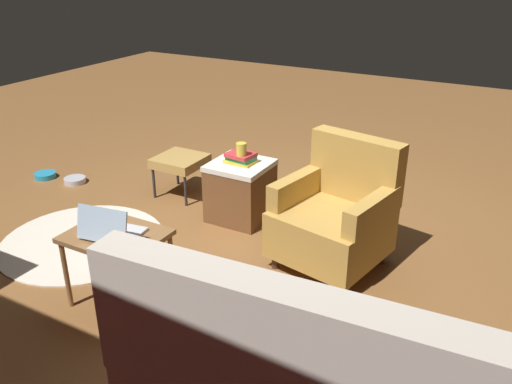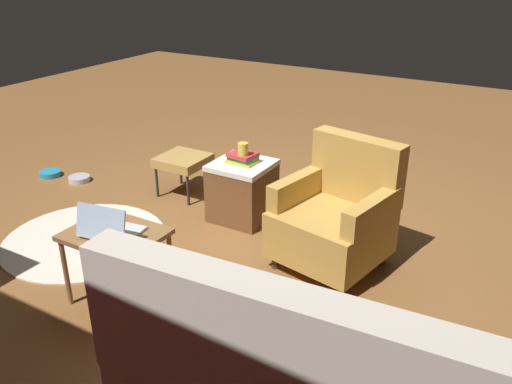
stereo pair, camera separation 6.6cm
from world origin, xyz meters
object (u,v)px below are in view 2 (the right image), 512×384
Objects in this scene: armchair at (336,216)px; book_stack_hamper at (243,158)px; pet_bowl_steel at (79,179)px; yellow_mug at (243,149)px; laptop at (109,228)px; wicker_hamper at (242,191)px; ottoman at (183,161)px; tv_remote at (237,156)px; laptop_desk at (115,241)px; pet_bowl_teal at (50,174)px.

book_stack_hamper is at bearing -17.05° from armchair.
yellow_mug is at bearing -176.72° from pet_bowl_steel.
laptop is 1.35m from yellow_mug.
ottoman is (0.69, -0.14, 0.07)m from wicker_hamper.
book_stack_hamper is (-0.00, -0.01, 0.28)m from wicker_hamper.
wicker_hamper is at bearing -46.95° from yellow_mug.
wicker_hamper is at bearing 142.54° from tv_remote.
yellow_mug is 1.87m from pet_bowl_steel.
book_stack_hamper is (0.91, -0.28, 0.16)m from armchair.
yellow_mug is at bearing -94.23° from laptop_desk.
laptop_desk is 2.80× the size of pet_bowl_steel.
book_stack_hamper is 0.13m from tv_remote.
book_stack_hamper is 0.58× the size of ottoman.
armchair reaches higher than wicker_hamper.
laptop_desk is 1.58× the size of laptop.
tv_remote is 0.62m from ottoman.
armchair is 3.73× the size of book_stack_hamper.
pet_bowl_steel is at bearing 4.59° from wicker_hamper.
yellow_mug is at bearing -14.97° from armchair.
pet_bowl_teal is (1.38, 0.32, -0.29)m from ottoman.
pet_bowl_steel is (1.67, -1.20, -0.40)m from laptop_desk.
pet_bowl_steel and pet_bowl_teal have the same top height.
yellow_mug is at bearing 166.56° from ottoman.
book_stack_hamper is (-0.06, -1.39, -0.01)m from laptop.
tv_remote reaches higher than laptop_desk.
tv_remote reaches higher than pet_bowl_steel.
yellow_mug is 0.62× the size of tv_remote.
yellow_mug is (0.88, -0.23, 0.25)m from armchair.
tv_remote is (0.10, -0.07, -0.03)m from book_stack_hamper.
laptop is 1.77× the size of pet_bowl_steel.
wicker_hamper reaches higher than ottoman.
book_stack_hamper reaches higher than ottoman.
book_stack_hamper is at bearing -54.25° from yellow_mug.
tv_remote is at bearing 174.59° from ottoman.
laptop_desk is (0.97, 1.07, 0.06)m from armchair.
laptop is 1.47m from tv_remote.
tv_remote is 0.80× the size of pet_bowl_teal.
tv_remote is (0.14, -0.12, -0.12)m from yellow_mug.
armchair is at bearing 162.95° from book_stack_hamper.
tv_remote is at bearing -88.44° from laptop_desk.
wicker_hamper is at bearing 168.88° from ottoman.
ottoman is (0.73, -0.17, -0.30)m from yellow_mug.
yellow_mug reaches higher than pet_bowl_teal.
laptop reaches higher than wicker_hamper.
laptop is 1.77× the size of pet_bowl_teal.
armchair is 1.45m from laptop_desk.
ottoman is at bearing -165.17° from pet_bowl_steel.
yellow_mug is 0.50× the size of pet_bowl_steel.
armchair reaches higher than tv_remote.
laptop_desk is at bearing 113.13° from ottoman.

